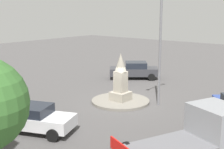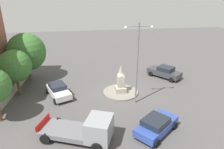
{
  "view_description": "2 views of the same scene",
  "coord_description": "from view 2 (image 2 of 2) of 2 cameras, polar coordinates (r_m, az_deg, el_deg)",
  "views": [
    {
      "loc": [
        -16.28,
        -12.54,
        6.34
      ],
      "look_at": [
        0.15,
        0.88,
        1.83
      ],
      "focal_mm": 49.58,
      "sensor_mm": 36.0,
      "label": 1
    },
    {
      "loc": [
        -4.29,
        -20.74,
        11.01
      ],
      "look_at": [
        -0.89,
        0.72,
        2.06
      ],
      "focal_mm": 33.03,
      "sensor_mm": 36.0,
      "label": 2
    }
  ],
  "objects": [
    {
      "name": "tree_near_wall",
      "position": [
        28.03,
        -22.6,
        5.75
      ],
      "size": [
        4.77,
        4.77,
        6.18
      ],
      "color": "brown",
      "rests_on": "ground"
    },
    {
      "name": "car_dark_grey_passing",
      "position": [
        28.6,
        14.33,
        0.73
      ],
      "size": [
        4.15,
        4.54,
        1.55
      ],
      "color": "#38383D",
      "rests_on": "ground"
    },
    {
      "name": "monument",
      "position": [
        23.18,
        2.45,
        -1.62
      ],
      "size": [
        1.18,
        1.18,
        3.26
      ],
      "color": "#9E9687",
      "rests_on": "traffic_island"
    },
    {
      "name": "car_blue_parked_left",
      "position": [
        17.72,
        12.15,
        -13.51
      ],
      "size": [
        4.37,
        4.03,
        1.47
      ],
      "color": "#2D479E",
      "rests_on": "ground"
    },
    {
      "name": "traffic_island",
      "position": [
        23.83,
        2.4,
        -4.91
      ],
      "size": [
        4.0,
        4.0,
        0.17
      ],
      "primitive_type": "cylinder",
      "color": "gray",
      "rests_on": "ground"
    },
    {
      "name": "streetlamp",
      "position": [
        20.1,
        7.06,
        4.72
      ],
      "size": [
        2.75,
        0.28,
        8.3
      ],
      "color": "slate",
      "rests_on": "ground"
    },
    {
      "name": "stone_boundary_wall",
      "position": [
        25.57,
        -26.61,
        -4.4
      ],
      "size": [
        1.88,
        13.09,
        1.02
      ],
      "primitive_type": "cube",
      "rotation": [
        0.0,
        0.0,
        4.62
      ],
      "color": "#9E9687",
      "rests_on": "ground"
    },
    {
      "name": "car_white_approaching",
      "position": [
        23.54,
        -14.67,
        -4.22
      ],
      "size": [
        3.11,
        4.37,
        1.44
      ],
      "color": "silver",
      "rests_on": "ground"
    },
    {
      "name": "ground_plane",
      "position": [
        23.87,
        2.39,
        -5.1
      ],
      "size": [
        80.0,
        80.0,
        0.0
      ],
      "primitive_type": "plane",
      "color": "#4F4C4C"
    },
    {
      "name": "tree_far_corner",
      "position": [
        24.43,
        -25.32,
        2.08
      ],
      "size": [
        3.55,
        3.55,
        5.21
      ],
      "color": "brown",
      "rests_on": "ground"
    },
    {
      "name": "truck_grey_parked_right",
      "position": [
        16.58,
        -7.11,
        -14.85
      ],
      "size": [
        6.13,
        4.18,
        2.15
      ],
      "color": "gray",
      "rests_on": "ground"
    }
  ]
}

